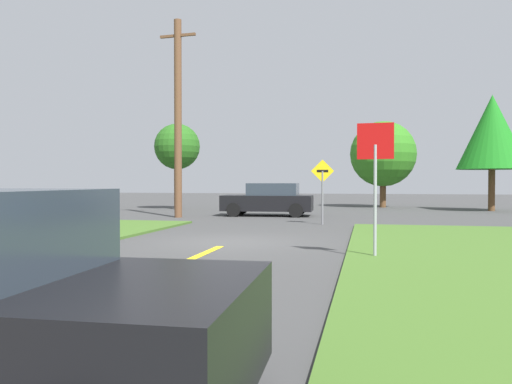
{
  "coord_description": "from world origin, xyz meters",
  "views": [
    {
      "loc": [
        3.72,
        -13.56,
        1.67
      ],
      "look_at": [
        -0.07,
        3.63,
        1.33
      ],
      "focal_mm": 35.43,
      "sensor_mm": 36.0,
      "label": 1
    }
  ],
  "objects_px": {
    "car_approaching_junction": "(269,200)",
    "oak_tree_left": "(492,132)",
    "pine_tree_center": "(177,147)",
    "oak_tree_right": "(383,154)",
    "direction_sign": "(322,184)",
    "utility_pole_mid": "(178,117)",
    "stop_sign": "(375,163)"
  },
  "relations": [
    {
      "from": "utility_pole_mid",
      "to": "direction_sign",
      "type": "height_order",
      "value": "utility_pole_mid"
    },
    {
      "from": "car_approaching_junction",
      "to": "oak_tree_right",
      "type": "relative_size",
      "value": 0.79
    },
    {
      "from": "pine_tree_center",
      "to": "utility_pole_mid",
      "type": "bearing_deg",
      "value": -68.34
    },
    {
      "from": "utility_pole_mid",
      "to": "oak_tree_right",
      "type": "distance_m",
      "value": 15.41
    },
    {
      "from": "oak_tree_left",
      "to": "direction_sign",
      "type": "bearing_deg",
      "value": -127.37
    },
    {
      "from": "car_approaching_junction",
      "to": "oak_tree_left",
      "type": "relative_size",
      "value": 0.67
    },
    {
      "from": "car_approaching_junction",
      "to": "oak_tree_left",
      "type": "xyz_separation_m",
      "value": [
        11.81,
        6.94,
        3.76
      ]
    },
    {
      "from": "pine_tree_center",
      "to": "car_approaching_junction",
      "type": "bearing_deg",
      "value": -35.86
    },
    {
      "from": "direction_sign",
      "to": "oak_tree_left",
      "type": "height_order",
      "value": "oak_tree_left"
    },
    {
      "from": "stop_sign",
      "to": "direction_sign",
      "type": "bearing_deg",
      "value": -73.99
    },
    {
      "from": "utility_pole_mid",
      "to": "oak_tree_left",
      "type": "distance_m",
      "value": 18.15
    },
    {
      "from": "direction_sign",
      "to": "pine_tree_center",
      "type": "relative_size",
      "value": 0.49
    },
    {
      "from": "pine_tree_center",
      "to": "stop_sign",
      "type": "bearing_deg",
      "value": -57.37
    },
    {
      "from": "pine_tree_center",
      "to": "oak_tree_right",
      "type": "bearing_deg",
      "value": 21.8
    },
    {
      "from": "pine_tree_center",
      "to": "direction_sign",
      "type": "bearing_deg",
      "value": -43.99
    },
    {
      "from": "utility_pole_mid",
      "to": "pine_tree_center",
      "type": "bearing_deg",
      "value": 111.66
    },
    {
      "from": "stop_sign",
      "to": "car_approaching_junction",
      "type": "xyz_separation_m",
      "value": [
        -4.92,
        13.32,
        -1.29
      ]
    },
    {
      "from": "car_approaching_junction",
      "to": "direction_sign",
      "type": "relative_size",
      "value": 1.76
    },
    {
      "from": "car_approaching_junction",
      "to": "pine_tree_center",
      "type": "bearing_deg",
      "value": -38.27
    },
    {
      "from": "utility_pole_mid",
      "to": "oak_tree_left",
      "type": "relative_size",
      "value": 1.39
    },
    {
      "from": "stop_sign",
      "to": "oak_tree_right",
      "type": "bearing_deg",
      "value": -88.28
    },
    {
      "from": "stop_sign",
      "to": "car_approaching_junction",
      "type": "height_order",
      "value": "stop_sign"
    },
    {
      "from": "stop_sign",
      "to": "oak_tree_left",
      "type": "bearing_deg",
      "value": -104.94
    },
    {
      "from": "stop_sign",
      "to": "pine_tree_center",
      "type": "relative_size",
      "value": 0.56
    },
    {
      "from": "direction_sign",
      "to": "pine_tree_center",
      "type": "xyz_separation_m",
      "value": [
        -9.75,
        9.41,
        2.23
      ]
    },
    {
      "from": "utility_pole_mid",
      "to": "oak_tree_right",
      "type": "xyz_separation_m",
      "value": [
        9.78,
        11.84,
        -1.22
      ]
    },
    {
      "from": "utility_pole_mid",
      "to": "oak_tree_right",
      "type": "bearing_deg",
      "value": 50.46
    },
    {
      "from": "utility_pole_mid",
      "to": "oak_tree_right",
      "type": "relative_size",
      "value": 1.64
    },
    {
      "from": "car_approaching_junction",
      "to": "direction_sign",
      "type": "distance_m",
      "value": 5.53
    },
    {
      "from": "utility_pole_mid",
      "to": "direction_sign",
      "type": "bearing_deg",
      "value": -20.05
    },
    {
      "from": "stop_sign",
      "to": "oak_tree_right",
      "type": "distance_m",
      "value": 23.23
    },
    {
      "from": "stop_sign",
      "to": "car_approaching_junction",
      "type": "bearing_deg",
      "value": -65.88
    }
  ]
}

